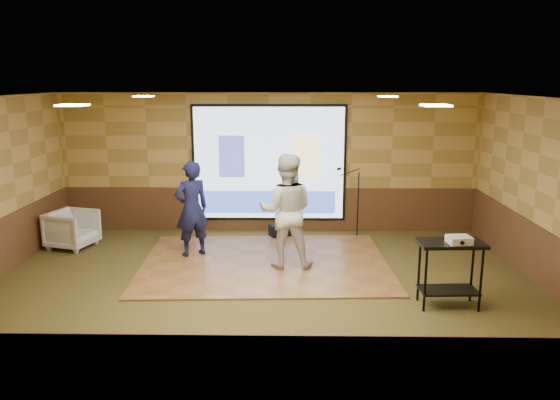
{
  "coord_description": "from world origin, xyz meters",
  "views": [
    {
      "loc": [
        0.44,
        -8.17,
        3.29
      ],
      "look_at": [
        0.29,
        0.72,
        1.3
      ],
      "focal_mm": 35.0,
      "sensor_mm": 36.0,
      "label": 1
    }
  ],
  "objects_px": {
    "av_table": "(450,261)",
    "mic_stand": "(355,214)",
    "duffel_bag": "(280,231)",
    "projector": "(459,240)",
    "player_left": "(192,209)",
    "projector_screen": "(269,164)",
    "player_right": "(286,211)",
    "banquet_chair": "(72,229)",
    "dance_floor": "(265,263)"
  },
  "relations": [
    {
      "from": "player_left",
      "to": "duffel_bag",
      "type": "distance_m",
      "value": 2.23
    },
    {
      "from": "av_table",
      "to": "projector_screen",
      "type": "bearing_deg",
      "value": 124.6
    },
    {
      "from": "av_table",
      "to": "duffel_bag",
      "type": "distance_m",
      "value": 4.39
    },
    {
      "from": "av_table",
      "to": "duffel_bag",
      "type": "bearing_deg",
      "value": 125.59
    },
    {
      "from": "projector_screen",
      "to": "dance_floor",
      "type": "relative_size",
      "value": 0.75
    },
    {
      "from": "projector",
      "to": "player_left",
      "type": "bearing_deg",
      "value": 144.45
    },
    {
      "from": "banquet_chair",
      "to": "projector",
      "type": "bearing_deg",
      "value": -96.2
    },
    {
      "from": "player_right",
      "to": "banquet_chair",
      "type": "distance_m",
      "value": 4.42
    },
    {
      "from": "player_left",
      "to": "projector",
      "type": "height_order",
      "value": "player_left"
    },
    {
      "from": "banquet_chair",
      "to": "mic_stand",
      "type": "bearing_deg",
      "value": -65.11
    },
    {
      "from": "projector_screen",
      "to": "mic_stand",
      "type": "relative_size",
      "value": 2.21
    },
    {
      "from": "projector_screen",
      "to": "player_right",
      "type": "height_order",
      "value": "projector_screen"
    },
    {
      "from": "player_right",
      "to": "av_table",
      "type": "distance_m",
      "value": 2.92
    },
    {
      "from": "player_left",
      "to": "banquet_chair",
      "type": "relative_size",
      "value": 2.17
    },
    {
      "from": "duffel_bag",
      "to": "player_left",
      "type": "bearing_deg",
      "value": -141.08
    },
    {
      "from": "banquet_chair",
      "to": "projector_screen",
      "type": "bearing_deg",
      "value": -54.8
    },
    {
      "from": "dance_floor",
      "to": "mic_stand",
      "type": "distance_m",
      "value": 2.56
    },
    {
      "from": "projector_screen",
      "to": "av_table",
      "type": "distance_m",
      "value": 4.97
    },
    {
      "from": "dance_floor",
      "to": "mic_stand",
      "type": "xyz_separation_m",
      "value": [
        1.82,
        1.74,
        0.48
      ]
    },
    {
      "from": "dance_floor",
      "to": "projector",
      "type": "distance_m",
      "value": 3.59
    },
    {
      "from": "player_left",
      "to": "mic_stand",
      "type": "distance_m",
      "value": 3.49
    },
    {
      "from": "player_left",
      "to": "projector_screen",
      "type": "bearing_deg",
      "value": -159.43
    },
    {
      "from": "dance_floor",
      "to": "banquet_chair",
      "type": "relative_size",
      "value": 5.37
    },
    {
      "from": "player_left",
      "to": "banquet_chair",
      "type": "distance_m",
      "value": 2.59
    },
    {
      "from": "player_right",
      "to": "mic_stand",
      "type": "height_order",
      "value": "player_right"
    },
    {
      "from": "av_table",
      "to": "projector",
      "type": "bearing_deg",
      "value": -43.26
    },
    {
      "from": "player_right",
      "to": "banquet_chair",
      "type": "relative_size",
      "value": 2.44
    },
    {
      "from": "dance_floor",
      "to": "banquet_chair",
      "type": "height_order",
      "value": "banquet_chair"
    },
    {
      "from": "projector_screen",
      "to": "player_left",
      "type": "relative_size",
      "value": 1.86
    },
    {
      "from": "projector_screen",
      "to": "av_table",
      "type": "relative_size",
      "value": 3.36
    },
    {
      "from": "duffel_bag",
      "to": "av_table",
      "type": "bearing_deg",
      "value": -54.41
    },
    {
      "from": "av_table",
      "to": "duffel_bag",
      "type": "relative_size",
      "value": 2.27
    },
    {
      "from": "av_table",
      "to": "banquet_chair",
      "type": "relative_size",
      "value": 1.2
    },
    {
      "from": "player_left",
      "to": "mic_stand",
      "type": "xyz_separation_m",
      "value": [
        3.19,
        1.34,
        -0.43
      ]
    },
    {
      "from": "dance_floor",
      "to": "projector",
      "type": "height_order",
      "value": "projector"
    },
    {
      "from": "player_left",
      "to": "projector",
      "type": "relative_size",
      "value": 5.6
    },
    {
      "from": "projector",
      "to": "duffel_bag",
      "type": "bearing_deg",
      "value": 118.83
    },
    {
      "from": "player_left",
      "to": "projector",
      "type": "distance_m",
      "value": 4.82
    },
    {
      "from": "dance_floor",
      "to": "player_right",
      "type": "height_order",
      "value": "player_right"
    },
    {
      "from": "projector_screen",
      "to": "mic_stand",
      "type": "height_order",
      "value": "projector_screen"
    },
    {
      "from": "player_left",
      "to": "av_table",
      "type": "distance_m",
      "value": 4.72
    },
    {
      "from": "projector_screen",
      "to": "duffel_bag",
      "type": "height_order",
      "value": "projector_screen"
    },
    {
      "from": "projector",
      "to": "dance_floor",
      "type": "bearing_deg",
      "value": 139.2
    },
    {
      "from": "av_table",
      "to": "projector",
      "type": "xyz_separation_m",
      "value": [
        0.08,
        -0.08,
        0.35
      ]
    },
    {
      "from": "mic_stand",
      "to": "projector_screen",
      "type": "bearing_deg",
      "value": 159.92
    },
    {
      "from": "projector_screen",
      "to": "player_right",
      "type": "relative_size",
      "value": 1.66
    },
    {
      "from": "player_right",
      "to": "av_table",
      "type": "height_order",
      "value": "player_right"
    },
    {
      "from": "banquet_chair",
      "to": "duffel_bag",
      "type": "bearing_deg",
      "value": -62.41
    },
    {
      "from": "projector_screen",
      "to": "projector",
      "type": "bearing_deg",
      "value": -55.14
    },
    {
      "from": "av_table",
      "to": "mic_stand",
      "type": "bearing_deg",
      "value": 105.08
    }
  ]
}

